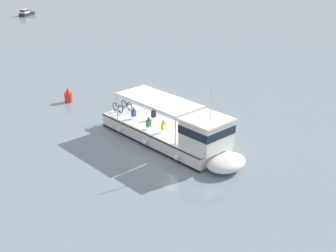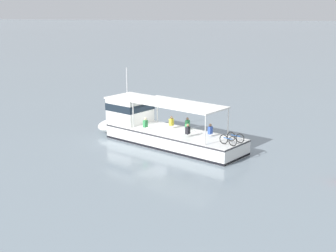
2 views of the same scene
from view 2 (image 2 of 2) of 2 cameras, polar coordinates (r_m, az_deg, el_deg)
name	(u,v)px [view 2 (image 2 of 2)]	position (r m, az deg, el deg)	size (l,w,h in m)	color
ground_plane	(150,140)	(38.24, -2.05, -1.56)	(400.00, 400.00, 0.00)	gray
ferry_main	(158,129)	(37.36, -1.20, -0.32)	(9.46, 12.37, 5.32)	white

